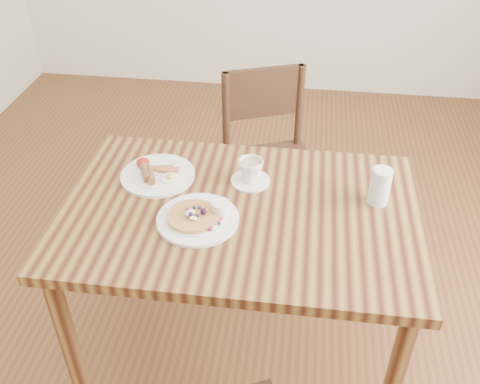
{
  "coord_description": "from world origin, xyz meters",
  "views": [
    {
      "loc": [
        0.19,
        -1.39,
        1.88
      ],
      "look_at": [
        0.0,
        0.0,
        0.82
      ],
      "focal_mm": 40.0,
      "sensor_mm": 36.0,
      "label": 1
    }
  ],
  "objects": [
    {
      "name": "chair_far",
      "position": [
        0.04,
        0.73,
        0.49
      ],
      "size": [
        0.54,
        0.54,
        0.88
      ],
      "rotation": [
        0.0,
        0.0,
        3.52
      ],
      "color": "#3E2716",
      "rests_on": "ground"
    },
    {
      "name": "ground",
      "position": [
        0.0,
        0.0,
        0.0
      ],
      "size": [
        5.0,
        5.0,
        0.0
      ],
      "primitive_type": "plane",
      "color": "#513517",
      "rests_on": "ground"
    },
    {
      "name": "breakfast_plate",
      "position": [
        -0.33,
        0.14,
        0.76
      ],
      "size": [
        0.27,
        0.27,
        0.04
      ],
      "color": "white",
      "rests_on": "dining_table"
    },
    {
      "name": "teacup_saucer",
      "position": [
        0.02,
        0.16,
        0.79
      ],
      "size": [
        0.14,
        0.14,
        0.09
      ],
      "color": "white",
      "rests_on": "dining_table"
    },
    {
      "name": "pancake_plate",
      "position": [
        -0.12,
        -0.08,
        0.76
      ],
      "size": [
        0.27,
        0.27,
        0.06
      ],
      "color": "white",
      "rests_on": "dining_table"
    },
    {
      "name": "dining_table",
      "position": [
        0.0,
        0.0,
        0.65
      ],
      "size": [
        1.2,
        0.8,
        0.75
      ],
      "color": "brown",
      "rests_on": "ground"
    },
    {
      "name": "water_glass",
      "position": [
        0.46,
        0.1,
        0.82
      ],
      "size": [
        0.07,
        0.07,
        0.13
      ],
      "primitive_type": "cylinder",
      "color": "silver",
      "rests_on": "dining_table"
    }
  ]
}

